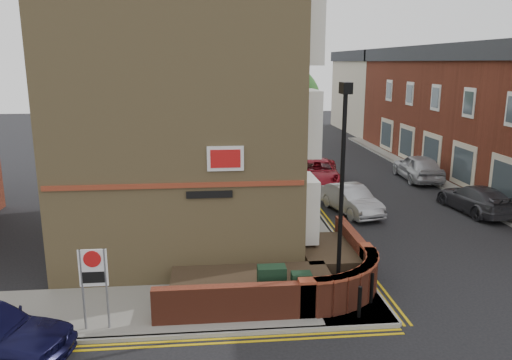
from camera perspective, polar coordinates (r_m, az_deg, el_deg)
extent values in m
plane|color=black|center=(13.74, 3.78, -16.99)|extent=(120.00, 120.00, 0.00)
cube|color=gray|center=(14.95, -10.99, -14.29)|extent=(13.00, 3.00, 0.12)
cube|color=gray|center=(28.81, 2.59, -0.47)|extent=(2.00, 32.00, 0.12)
cube|color=gray|center=(29.70, 24.98, -1.31)|extent=(4.00, 40.00, 0.12)
cube|color=gray|center=(13.64, -11.58, -17.20)|extent=(13.00, 0.15, 0.12)
cube|color=gray|center=(28.97, 4.55, -0.42)|extent=(0.15, 32.00, 0.12)
cube|color=gray|center=(28.74, 21.54, -1.44)|extent=(0.15, 40.00, 0.12)
cube|color=gold|center=(13.45, -11.68, -17.94)|extent=(13.00, 0.28, 0.01)
cube|color=gold|center=(29.02, 5.03, -0.51)|extent=(0.28, 32.00, 0.01)
cube|color=#9F8555|center=(19.76, -8.55, 9.39)|extent=(8.00, 10.00, 11.00)
cube|color=brown|center=(15.13, -9.16, -0.64)|extent=(7.80, 0.06, 0.15)
cube|color=white|center=(14.93, -3.51, 2.46)|extent=(1.10, 0.05, 0.75)
cube|color=black|center=(15.16, -5.34, -1.67)|extent=(1.40, 0.04, 0.22)
cylinder|color=black|center=(13.92, 9.70, -2.75)|extent=(0.12, 0.12, 6.00)
cylinder|color=black|center=(14.84, 9.30, -12.44)|extent=(0.20, 0.20, 0.80)
cube|color=black|center=(13.40, 10.23, 10.31)|extent=(0.25, 0.50, 0.30)
cube|color=black|center=(14.50, 1.79, -12.03)|extent=(0.80, 0.45, 1.20)
cube|color=black|center=(14.37, 5.18, -12.54)|extent=(0.55, 0.40, 1.10)
cylinder|color=black|center=(14.24, 11.75, -13.50)|extent=(0.11, 0.11, 0.90)
cylinder|color=black|center=(15.10, 13.06, -11.95)|extent=(0.11, 0.11, 0.90)
cylinder|color=slate|center=(13.86, -19.18, -11.79)|extent=(0.06, 0.06, 2.20)
cylinder|color=slate|center=(13.73, -16.69, -11.85)|extent=(0.06, 0.06, 2.20)
cube|color=white|center=(13.55, -18.13, -9.52)|extent=(0.72, 0.04, 1.00)
cylinder|color=red|center=(13.43, -18.23, -8.58)|extent=(0.44, 0.02, 0.44)
cube|color=maroon|center=(33.28, 24.36, 6.25)|extent=(5.00, 30.00, 7.00)
cube|color=#272A2F|center=(33.11, 25.03, 13.12)|extent=(5.40, 30.40, 1.00)
cube|color=beige|center=(52.47, 12.94, 9.26)|extent=(5.00, 12.00, 7.00)
cube|color=#272A2F|center=(52.37, 13.18, 13.63)|extent=(5.40, 12.40, 1.00)
cylinder|color=#382B1E|center=(26.39, 3.25, 3.42)|extent=(0.24, 0.24, 4.55)
sphere|color=#164319|center=(26.07, 3.33, 9.06)|extent=(3.64, 3.64, 3.64)
sphere|color=#164319|center=(25.92, 4.29, 7.15)|extent=(2.60, 2.60, 2.60)
sphere|color=#164319|center=(26.46, 2.53, 8.14)|extent=(2.86, 2.86, 2.86)
cylinder|color=#382B1E|center=(34.20, 1.21, 6.13)|extent=(0.24, 0.24, 5.04)
sphere|color=#164319|center=(33.96, 1.23, 10.96)|extent=(4.03, 4.03, 4.03)
sphere|color=#164319|center=(33.76, 1.97, 9.35)|extent=(2.88, 2.88, 2.88)
sphere|color=#164319|center=(34.34, 0.64, 10.14)|extent=(3.17, 3.17, 3.17)
cylinder|color=#382B1E|center=(42.12, -0.09, 7.30)|extent=(0.24, 0.24, 4.76)
sphere|color=#164319|center=(41.92, -0.09, 11.00)|extent=(3.81, 3.81, 3.81)
sphere|color=#164319|center=(41.71, 0.51, 9.77)|extent=(2.72, 2.72, 2.72)
sphere|color=#164319|center=(42.31, -0.55, 10.38)|extent=(2.99, 2.99, 2.99)
cylinder|color=black|center=(37.32, 1.27, 5.31)|extent=(0.10, 0.10, 3.20)
imported|color=black|center=(37.08, 1.29, 8.53)|extent=(0.20, 0.16, 1.00)
imported|color=#999CA0|center=(23.80, 10.82, -2.20)|extent=(2.27, 4.17, 1.30)
imported|color=maroon|center=(29.07, 7.05, 0.90)|extent=(3.20, 5.50, 1.44)
imported|color=#34343A|center=(25.69, 23.79, -1.98)|extent=(2.29, 4.62, 1.29)
imported|color=#B4B7BD|center=(31.42, 18.02, 1.41)|extent=(2.09, 4.72, 1.58)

